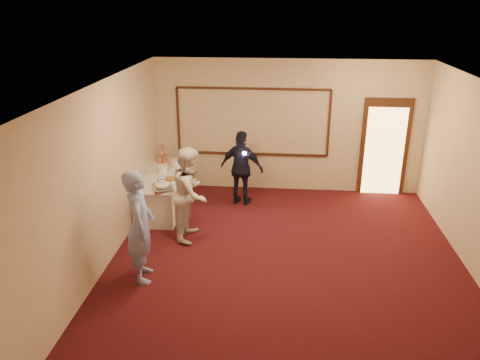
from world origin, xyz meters
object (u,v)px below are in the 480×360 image
at_px(cupcake_stand, 163,154).
at_px(buffet_table, 165,191).
at_px(pavlova_tray, 163,186).
at_px(man, 140,226).
at_px(plate_stack_a, 162,169).
at_px(woman, 191,193).
at_px(tart, 171,179).
at_px(guest, 242,168).
at_px(plate_stack_b, 176,164).

bearing_deg(cupcake_stand, buffet_table, -75.90).
distance_m(pavlova_tray, man, 1.83).
height_order(plate_stack_a, woman, woman).
bearing_deg(woman, plate_stack_a, 38.72).
distance_m(tart, man, 2.33).
bearing_deg(pavlova_tray, guest, 40.44).
relative_size(plate_stack_b, woman, 0.10).
bearing_deg(plate_stack_b, woman, -68.96).
bearing_deg(plate_stack_b, cupcake_stand, 136.25).
relative_size(pavlova_tray, man, 0.30).
height_order(cupcake_stand, woman, woman).
bearing_deg(plate_stack_a, woman, -56.23).
distance_m(buffet_table, pavlova_tray, 0.98).
xyz_separation_m(buffet_table, pavlova_tray, (0.19, -0.85, 0.46)).
distance_m(pavlova_tray, woman, 0.73).
xyz_separation_m(cupcake_stand, tart, (0.44, -1.14, -0.15)).
bearing_deg(woman, pavlova_tray, 63.65).
height_order(plate_stack_b, guest, guest).
relative_size(cupcake_stand, man, 0.26).
xyz_separation_m(pavlova_tray, plate_stack_a, (-0.22, 0.88, 0.01)).
height_order(cupcake_stand, man, man).
bearing_deg(guest, plate_stack_a, 27.82).
relative_size(plate_stack_a, plate_stack_b, 1.12).
xyz_separation_m(plate_stack_a, guest, (1.64, 0.33, -0.04)).
bearing_deg(plate_stack_a, buffet_table, -48.36).
relative_size(plate_stack_a, guest, 0.12).
bearing_deg(plate_stack_b, plate_stack_a, -115.99).
xyz_separation_m(cupcake_stand, plate_stack_b, (0.37, -0.35, -0.09)).
bearing_deg(cupcake_stand, plate_stack_a, -77.50).
xyz_separation_m(buffet_table, man, (0.29, -2.67, 0.53)).
distance_m(buffet_table, plate_stack_b, 0.66).
bearing_deg(woman, plate_stack_b, 25.99).
bearing_deg(tart, man, -88.56).
height_order(plate_stack_a, tart, plate_stack_a).
xyz_separation_m(pavlova_tray, plate_stack_b, (-0.02, 1.29, -0.00)).
relative_size(plate_stack_a, man, 0.11).
xyz_separation_m(tart, man, (0.06, -2.33, 0.13)).
height_order(pavlova_tray, guest, guest).
height_order(plate_stack_b, tart, plate_stack_b).
bearing_deg(woman, guest, -21.77).
bearing_deg(man, plate_stack_a, -6.80).
bearing_deg(cupcake_stand, plate_stack_b, -43.75).
bearing_deg(tart, plate_stack_b, 94.89).
relative_size(buffet_table, man, 1.19).
xyz_separation_m(plate_stack_b, man, (0.13, -3.12, 0.08)).
distance_m(buffet_table, woman, 1.55).
relative_size(pavlova_tray, woman, 0.31).
bearing_deg(tart, pavlova_tray, -95.21).
distance_m(tart, guest, 1.54).
relative_size(buffet_table, plate_stack_a, 10.86).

